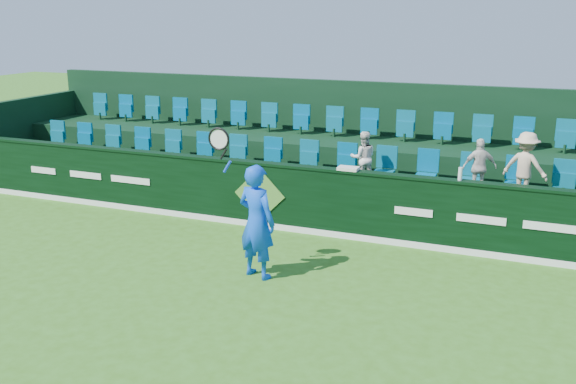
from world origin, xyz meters
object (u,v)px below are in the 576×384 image
at_px(spectator_middle, 479,167).
at_px(towel, 348,168).
at_px(tennis_player, 256,221).
at_px(spectator_left, 363,158).
at_px(drinks_bottle, 460,174).
at_px(spectator_right, 525,166).

xyz_separation_m(spectator_middle, towel, (-2.29, -1.12, 0.02)).
height_order(tennis_player, spectator_left, tennis_player).
bearing_deg(drinks_bottle, spectator_right, 46.89).
xyz_separation_m(spectator_right, drinks_bottle, (-1.05, -1.12, 0.02)).
bearing_deg(spectator_middle, tennis_player, 26.02).
height_order(tennis_player, spectator_middle, tennis_player).
bearing_deg(spectator_left, tennis_player, 54.42).
bearing_deg(spectator_middle, spectator_left, -22.40).
relative_size(spectator_left, spectator_middle, 0.98).
relative_size(tennis_player, spectator_left, 2.32).
bearing_deg(tennis_player, spectator_left, 77.01).
bearing_deg(tennis_player, spectator_middle, 48.42).
bearing_deg(spectator_right, spectator_left, 17.90).
distance_m(tennis_player, spectator_left, 3.63).
bearing_deg(tennis_player, towel, 70.95).
xyz_separation_m(spectator_middle, drinks_bottle, (-0.22, -1.12, 0.11)).
distance_m(spectator_left, drinks_bottle, 2.37).
bearing_deg(spectator_left, drinks_bottle, 129.15).
height_order(towel, drinks_bottle, drinks_bottle).
bearing_deg(towel, spectator_left, 90.83).
height_order(tennis_player, towel, tennis_player).
xyz_separation_m(spectator_right, towel, (-3.12, -1.12, -0.07)).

